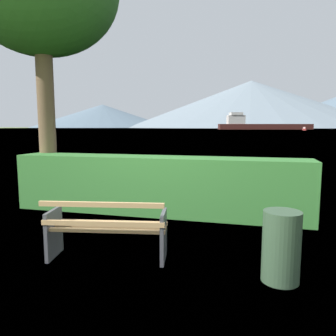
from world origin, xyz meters
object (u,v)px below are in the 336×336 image
park_bench (107,229)px  cargo_ship_large (258,125)px  fishing_boat_near (304,129)px  trash_bin (281,247)px

park_bench → cargo_ship_large: size_ratio=0.03×
cargo_ship_large → fishing_boat_near: cargo_ship_large is taller
park_bench → trash_bin: 2.26m
park_bench → trash_bin: (2.26, -0.08, 0.00)m
trash_bin → park_bench: bearing=178.0°
park_bench → fishing_boat_near: size_ratio=0.34×
cargo_ship_large → fishing_boat_near: (20.48, -52.79, -2.48)m
park_bench → fishing_boat_near: 166.67m
park_bench → cargo_ship_large: 217.41m
trash_bin → cargo_ship_large: (3.90, 217.39, 2.65)m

